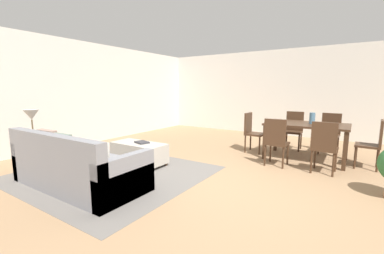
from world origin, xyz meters
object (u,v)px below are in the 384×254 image
(dining_chair_far_left, at_px, (294,128))
(dining_chair_head_east, at_px, (374,141))
(ottoman_table, at_px, (139,152))
(dining_table, at_px, (306,128))
(table_lamp, at_px, (31,116))
(dining_chair_head_west, at_px, (252,130))
(side_table, at_px, (34,145))
(dining_chair_near_right, at_px, (324,145))
(book_on_ottoman, at_px, (142,142))
(dining_chair_far_right, at_px, (330,131))
(dining_chair_near_left, at_px, (276,140))
(vase_centerpiece, at_px, (312,118))
(couch, at_px, (76,168))

(dining_chair_far_left, relative_size, dining_chair_head_east, 1.00)
(ottoman_table, relative_size, dining_table, 0.70)
(table_lamp, relative_size, dining_chair_head_west, 0.57)
(side_table, height_order, dining_chair_near_right, dining_chair_near_right)
(dining_chair_far_left, bearing_deg, book_on_ottoman, -126.28)
(dining_chair_far_right, bearing_deg, table_lamp, -135.59)
(dining_chair_near_left, bearing_deg, ottoman_table, -149.54)
(dining_chair_far_right, bearing_deg, side_table, -135.59)
(dining_chair_near_right, height_order, book_on_ottoman, dining_chair_near_right)
(dining_chair_head_west, distance_m, book_on_ottoman, 2.59)
(vase_centerpiece, bearing_deg, dining_chair_near_right, -69.00)
(couch, distance_m, ottoman_table, 1.34)
(dining_table, xyz_separation_m, dining_chair_far_right, (0.38, 0.86, -0.15))
(couch, distance_m, book_on_ottoman, 1.37)
(couch, height_order, dining_chair_near_right, dining_chair_near_right)
(table_lamp, bearing_deg, dining_chair_far_left, 49.91)
(dining_table, xyz_separation_m, dining_chair_near_right, (0.42, -0.84, -0.15))
(side_table, distance_m, book_on_ottoman, 1.92)
(dining_chair_far_right, relative_size, book_on_ottoman, 3.54)
(dining_chair_near_right, distance_m, dining_chair_head_west, 1.80)
(side_table, relative_size, table_lamp, 1.11)
(side_table, xyz_separation_m, table_lamp, (0.00, -0.00, 0.53))
(ottoman_table, distance_m, side_table, 1.88)
(dining_table, distance_m, dining_chair_near_right, 0.95)
(ottoman_table, relative_size, book_on_ottoman, 4.24)
(side_table, distance_m, table_lamp, 0.53)
(dining_chair_head_west, xyz_separation_m, vase_centerpiece, (1.27, 0.02, 0.36))
(couch, distance_m, dining_table, 4.42)
(dining_table, relative_size, vase_centerpiece, 6.81)
(ottoman_table, height_order, vase_centerpiece, vase_centerpiece)
(couch, xyz_separation_m, ottoman_table, (-0.02, 1.34, -0.05))
(side_table, relative_size, dining_chair_far_right, 0.63)
(couch, height_order, side_table, couch)
(dining_chair_head_east, bearing_deg, table_lamp, -146.61)
(dining_table, height_order, dining_chair_far_right, dining_chair_far_right)
(dining_chair_near_right, bearing_deg, dining_table, 116.68)
(table_lamp, xyz_separation_m, dining_chair_far_left, (3.62, 4.30, -0.47))
(dining_table, bearing_deg, dining_chair_far_left, 115.80)
(couch, xyz_separation_m, dining_chair_head_west, (1.47, 3.52, 0.23))
(dining_chair_near_left, bearing_deg, table_lamp, -144.29)
(couch, xyz_separation_m, vase_centerpiece, (2.74, 3.53, 0.58))
(couch, xyz_separation_m, book_on_ottoman, (0.03, 1.36, 0.15))
(dining_chair_near_right, relative_size, vase_centerpiece, 3.99)
(ottoman_table, relative_size, dining_chair_far_right, 1.20)
(table_lamp, distance_m, dining_chair_far_right, 6.18)
(table_lamp, bearing_deg, book_on_ottoman, 42.53)
(table_lamp, relative_size, dining_chair_near_right, 0.57)
(table_lamp, relative_size, dining_chair_near_left, 0.57)
(table_lamp, relative_size, dining_chair_far_left, 0.57)
(book_on_ottoman, bearing_deg, dining_table, 39.58)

